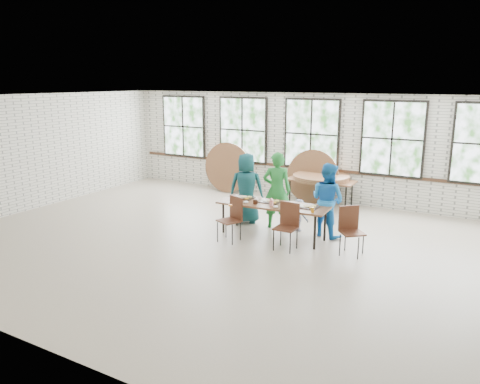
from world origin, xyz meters
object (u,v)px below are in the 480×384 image
(dining_table, at_px, (273,206))
(chair_near_left, at_px, (233,215))
(storage_table, at_px, (321,182))
(chair_near_right, at_px, (288,222))

(dining_table, bearing_deg, chair_near_left, -137.86)
(chair_near_left, relative_size, storage_table, 0.53)
(storage_table, bearing_deg, chair_near_right, -81.21)
(dining_table, height_order, chair_near_right, chair_near_right)
(chair_near_right, bearing_deg, dining_table, 138.38)
(dining_table, bearing_deg, storage_table, 86.19)
(dining_table, distance_m, chair_near_right, 0.78)
(dining_table, relative_size, storage_table, 1.35)
(dining_table, relative_size, chair_near_left, 2.57)
(dining_table, height_order, storage_table, same)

